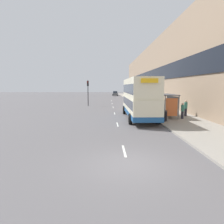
{
  "coord_description": "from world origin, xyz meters",
  "views": [
    {
      "loc": [
        -0.89,
        -8.57,
        3.5
      ],
      "look_at": [
        -0.24,
        21.42,
        -0.39
      ],
      "focal_mm": 32.0,
      "sensor_mm": 36.0,
      "label": 1
    }
  ],
  "objects_px": {
    "pedestrian_at_shelter": "(186,108)",
    "traffic_light_far_kerb": "(88,89)",
    "litter_bin": "(164,116)",
    "car_0": "(115,93)",
    "pedestrian_1": "(183,111)",
    "bus_shelter": "(169,101)",
    "double_decker_bus_near": "(139,98)"
  },
  "relations": [
    {
      "from": "litter_bin",
      "to": "pedestrian_1",
      "type": "bearing_deg",
      "value": 31.79
    },
    {
      "from": "litter_bin",
      "to": "traffic_light_far_kerb",
      "type": "height_order",
      "value": "traffic_light_far_kerb"
    },
    {
      "from": "car_0",
      "to": "pedestrian_at_shelter",
      "type": "xyz_separation_m",
      "value": [
        6.13,
        -50.88,
        0.2
      ]
    },
    {
      "from": "bus_shelter",
      "to": "pedestrian_at_shelter",
      "type": "xyz_separation_m",
      "value": [
        2.18,
        0.67,
        -0.83
      ]
    },
    {
      "from": "litter_bin",
      "to": "traffic_light_far_kerb",
      "type": "bearing_deg",
      "value": 117.97
    },
    {
      "from": "bus_shelter",
      "to": "car_0",
      "type": "relative_size",
      "value": 1.08
    },
    {
      "from": "traffic_light_far_kerb",
      "to": "pedestrian_1",
      "type": "bearing_deg",
      "value": -53.94
    },
    {
      "from": "car_0",
      "to": "litter_bin",
      "type": "distance_m",
      "value": 54.36
    },
    {
      "from": "pedestrian_1",
      "to": "double_decker_bus_near",
      "type": "bearing_deg",
      "value": 165.27
    },
    {
      "from": "bus_shelter",
      "to": "litter_bin",
      "type": "distance_m",
      "value": 3.24
    },
    {
      "from": "bus_shelter",
      "to": "pedestrian_1",
      "type": "height_order",
      "value": "bus_shelter"
    },
    {
      "from": "double_decker_bus_near",
      "to": "litter_bin",
      "type": "xyz_separation_m",
      "value": [
        2.08,
        -2.57,
        -1.62
      ]
    },
    {
      "from": "double_decker_bus_near",
      "to": "car_0",
      "type": "xyz_separation_m",
      "value": [
        -0.65,
        51.73,
        -1.44
      ]
    },
    {
      "from": "bus_shelter",
      "to": "car_0",
      "type": "bearing_deg",
      "value": 94.38
    },
    {
      "from": "pedestrian_1",
      "to": "litter_bin",
      "type": "relative_size",
      "value": 1.58
    },
    {
      "from": "bus_shelter",
      "to": "litter_bin",
      "type": "relative_size",
      "value": 4.0
    },
    {
      "from": "bus_shelter",
      "to": "double_decker_bus_near",
      "type": "relative_size",
      "value": 0.39
    },
    {
      "from": "litter_bin",
      "to": "double_decker_bus_near",
      "type": "bearing_deg",
      "value": 128.96
    },
    {
      "from": "pedestrian_at_shelter",
      "to": "traffic_light_far_kerb",
      "type": "distance_m",
      "value": 18.36
    },
    {
      "from": "double_decker_bus_near",
      "to": "traffic_light_far_kerb",
      "type": "bearing_deg",
      "value": 115.7
    },
    {
      "from": "car_0",
      "to": "pedestrian_1",
      "type": "relative_size",
      "value": 2.36
    },
    {
      "from": "litter_bin",
      "to": "traffic_light_far_kerb",
      "type": "distance_m",
      "value": 19.23
    },
    {
      "from": "car_0",
      "to": "pedestrian_at_shelter",
      "type": "height_order",
      "value": "pedestrian_at_shelter"
    },
    {
      "from": "litter_bin",
      "to": "traffic_light_far_kerb",
      "type": "xyz_separation_m",
      "value": [
        -8.95,
        16.85,
        2.39
      ]
    },
    {
      "from": "car_0",
      "to": "pedestrian_at_shelter",
      "type": "bearing_deg",
      "value": -83.13
    },
    {
      "from": "double_decker_bus_near",
      "to": "pedestrian_1",
      "type": "relative_size",
      "value": 6.43
    },
    {
      "from": "bus_shelter",
      "to": "car_0",
      "type": "xyz_separation_m",
      "value": [
        -3.95,
        51.55,
        -1.03
      ]
    },
    {
      "from": "pedestrian_at_shelter",
      "to": "pedestrian_1",
      "type": "distance_m",
      "value": 2.28
    },
    {
      "from": "pedestrian_at_shelter",
      "to": "litter_bin",
      "type": "distance_m",
      "value": 4.83
    },
    {
      "from": "car_0",
      "to": "pedestrian_1",
      "type": "bearing_deg",
      "value": -84.58
    },
    {
      "from": "car_0",
      "to": "traffic_light_far_kerb",
      "type": "relative_size",
      "value": 0.86
    },
    {
      "from": "pedestrian_at_shelter",
      "to": "pedestrian_1",
      "type": "xyz_separation_m",
      "value": [
        -1.11,
        -1.99,
        -0.06
      ]
    }
  ]
}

